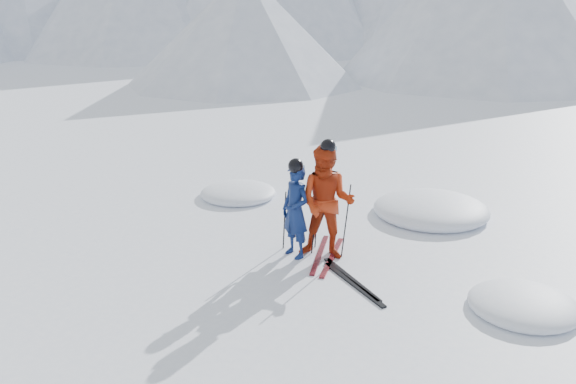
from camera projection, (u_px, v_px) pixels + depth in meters
The scene contains 12 objects.
ground at pixel (385, 286), 9.59m from camera, with size 160.00×160.00×0.00m, color white.
skier_blue at pixel (296, 211), 10.45m from camera, with size 0.60×0.40×1.66m, color #0D1E51.
skier_red at pixel (327, 203), 10.36m from camera, with size 0.97×0.76×2.00m, color #AD2B0D.
pole_blue_left at pixel (284, 221), 10.80m from camera, with size 0.02×0.02×1.11m, color black.
pole_blue_right at pixel (315, 224), 10.63m from camera, with size 0.02×0.02×1.11m, color black.
pole_red_left at pixel (317, 214), 10.81m from camera, with size 0.02×0.02×1.33m, color black.
pole_red_right at pixel (346, 221), 10.45m from camera, with size 0.02×0.02×1.33m, color black.
ski_worn_left at pixel (320, 254), 10.72m from camera, with size 0.09×1.70×0.03m, color black.
ski_worn_right at pixel (332, 257), 10.61m from camera, with size 0.09×1.70×0.03m, color black.
ski_loose_a at pixel (351, 279), 9.81m from camera, with size 0.09×1.70×0.03m, color black.
ski_loose_b at pixel (353, 284), 9.64m from camera, with size 0.09×1.70×0.03m, color black.
snow_lumps at pixel (395, 222), 12.26m from camera, with size 8.14×5.28×0.52m.
Camera 1 is at (2.81, -8.33, 4.40)m, focal length 38.00 mm.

